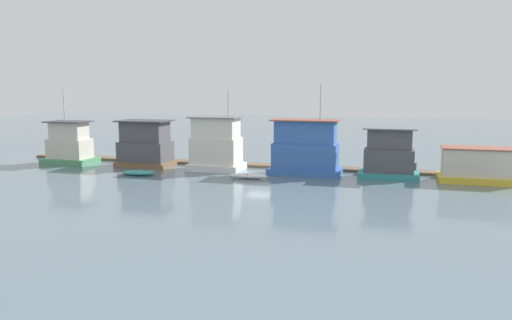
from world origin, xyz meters
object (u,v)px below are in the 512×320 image
object	(u,v)px
houseboat_brown	(145,145)
mooring_post_far_left	(469,170)
houseboat_teal	(389,156)
mooring_post_centre	(415,169)
houseboat_white	(216,146)
houseboat_green	(70,145)
dinghy_teal	(138,173)
houseboat_blue	(305,150)
houseboat_yellow	(480,166)
dinghy_white	(248,176)

from	to	relation	value
houseboat_brown	mooring_post_far_left	size ratio (longest dim) A/B	3.64
houseboat_teal	mooring_post_centre	distance (m)	3.41
houseboat_brown	mooring_post_far_left	xyz separation A→B (m)	(34.12, 1.85, -1.54)
mooring_post_far_left	houseboat_white	bearing A→B (deg)	-175.20
houseboat_green	mooring_post_far_left	size ratio (longest dim) A/B	5.30
mooring_post_far_left	dinghy_teal	bearing A→B (deg)	-166.76
houseboat_blue	mooring_post_far_left	distance (m)	16.08
houseboat_yellow	dinghy_teal	world-z (taller)	houseboat_yellow
houseboat_teal	dinghy_white	size ratio (longest dim) A/B	1.48
houseboat_brown	dinghy_white	world-z (taller)	houseboat_brown
houseboat_white	dinghy_white	bearing A→B (deg)	-39.46
houseboat_white	houseboat_teal	size ratio (longest dim) A/B	1.48
houseboat_brown	mooring_post_far_left	bearing A→B (deg)	3.11
houseboat_teal	mooring_post_centre	bearing A→B (deg)	33.71
dinghy_teal	dinghy_white	distance (m)	11.31
houseboat_white	dinghy_teal	world-z (taller)	houseboat_white
dinghy_teal	mooring_post_far_left	bearing A→B (deg)	13.24
dinghy_white	houseboat_teal	bearing A→B (deg)	18.49
houseboat_yellow	mooring_post_far_left	size ratio (longest dim) A/B	4.48
houseboat_blue	dinghy_teal	size ratio (longest dim) A/B	2.57
mooring_post_centre	houseboat_teal	bearing A→B (deg)	-146.29
mooring_post_far_left	dinghy_white	bearing A→B (deg)	-163.58
dinghy_white	mooring_post_far_left	xyz separation A→B (m)	(20.72, 6.10, 0.55)
dinghy_teal	dinghy_white	xyz separation A→B (m)	(11.22, 1.41, -0.00)
houseboat_white	houseboat_blue	distance (m)	9.70
houseboat_teal	houseboat_blue	bearing A→B (deg)	-176.46
houseboat_blue	dinghy_white	bearing A→B (deg)	-141.52
dinghy_teal	houseboat_green	bearing A→B (deg)	157.08
houseboat_green	houseboat_yellow	size ratio (longest dim) A/B	1.18
houseboat_white	dinghy_white	distance (m)	6.67
houseboat_white	houseboat_teal	world-z (taller)	houseboat_white
houseboat_white	houseboat_teal	distance (m)	17.96
houseboat_brown	houseboat_teal	bearing A→B (deg)	0.31
dinghy_teal	mooring_post_centre	size ratio (longest dim) A/B	2.70
houseboat_blue	mooring_post_centre	world-z (taller)	houseboat_blue
houseboat_yellow	mooring_post_far_left	xyz separation A→B (m)	(-0.66, 1.85, -0.75)
mooring_post_far_left	mooring_post_centre	xyz separation A→B (m)	(-5.02, 0.00, -0.16)
houseboat_teal	dinghy_white	bearing A→B (deg)	-161.51
houseboat_green	houseboat_brown	world-z (taller)	houseboat_green
houseboat_white	mooring_post_centre	size ratio (longest dim) A/B	6.50
houseboat_blue	houseboat_teal	world-z (taller)	houseboat_blue
houseboat_yellow	dinghy_teal	size ratio (longest dim) A/B	2.05
mooring_post_far_left	mooring_post_centre	world-z (taller)	mooring_post_far_left
houseboat_brown	mooring_post_far_left	distance (m)	34.21
houseboat_white	houseboat_yellow	world-z (taller)	houseboat_white
houseboat_white	mooring_post_centre	distance (m)	20.72
houseboat_green	mooring_post_centre	distance (m)	38.61
houseboat_white	dinghy_white	xyz separation A→B (m)	(4.81, -3.96, -2.37)
houseboat_green	houseboat_blue	distance (m)	27.69
dinghy_teal	houseboat_brown	bearing A→B (deg)	111.13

